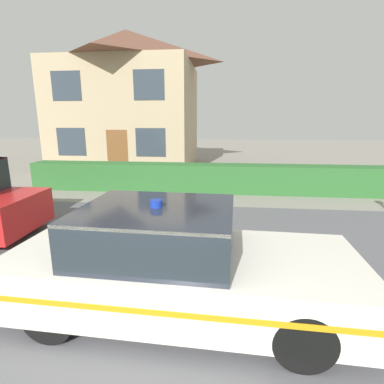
% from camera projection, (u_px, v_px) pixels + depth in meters
% --- Properties ---
extents(road_strip, '(28.00, 6.55, 0.01)m').
position_uv_depth(road_strip, '(171.00, 251.00, 5.92)').
color(road_strip, '#5B5B60').
rests_on(road_strip, ground).
extents(garden_hedge, '(13.18, 0.88, 1.00)m').
position_uv_depth(garden_hedge, '(210.00, 178.00, 10.81)').
color(garden_hedge, '#2D662D').
rests_on(garden_hedge, ground).
extents(police_car, '(4.61, 2.01, 1.53)m').
position_uv_depth(police_car, '(176.00, 263.00, 3.97)').
color(police_car, black).
rests_on(police_car, road_strip).
extents(house_left, '(7.35, 6.41, 7.16)m').
position_uv_depth(house_left, '(129.00, 99.00, 16.47)').
color(house_left, tan).
rests_on(house_left, ground).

